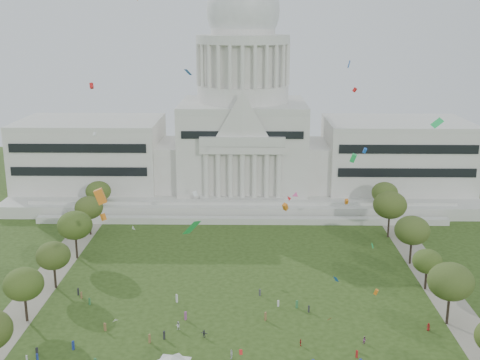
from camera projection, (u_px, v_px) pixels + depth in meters
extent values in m
cube|color=beige|center=(243.00, 189.00, 221.48)|extent=(160.00, 60.00, 4.00)
cube|color=beige|center=(242.00, 220.00, 189.84)|extent=(130.00, 3.00, 2.00)
cube|color=beige|center=(242.00, 208.00, 197.18)|extent=(140.00, 3.00, 5.00)
cube|color=beige|center=(91.00, 155.00, 217.98)|extent=(50.00, 34.00, 22.00)
cube|color=beige|center=(395.00, 156.00, 216.38)|extent=(50.00, 34.00, 22.00)
cube|color=beige|center=(168.00, 164.00, 216.41)|extent=(12.00, 26.00, 16.00)
cube|color=beige|center=(318.00, 165.00, 215.62)|extent=(12.00, 26.00, 16.00)
cube|color=beige|center=(243.00, 147.00, 216.41)|extent=(44.00, 38.00, 28.00)
cube|color=beige|center=(242.00, 150.00, 196.26)|extent=(28.00, 3.00, 2.40)
cube|color=black|center=(78.00, 160.00, 200.85)|extent=(46.00, 0.40, 11.00)
cube|color=black|center=(408.00, 161.00, 199.24)|extent=(46.00, 0.40, 11.00)
cylinder|color=beige|center=(243.00, 93.00, 211.44)|extent=(32.00, 32.00, 6.00)
cylinder|color=beige|center=(243.00, 64.00, 208.88)|extent=(28.00, 28.00, 14.00)
cylinder|color=beige|center=(243.00, 39.00, 206.71)|extent=(32.40, 32.40, 3.00)
cylinder|color=beige|center=(243.00, 23.00, 205.30)|extent=(22.00, 22.00, 8.00)
ellipsoid|color=silver|center=(243.00, 11.00, 204.27)|extent=(25.00, 25.00, 26.20)
cube|color=gray|center=(34.00, 295.00, 140.53)|extent=(8.00, 160.00, 0.04)
cube|color=gray|center=(446.00, 297.00, 139.12)|extent=(8.00, 160.00, 0.04)
cylinder|color=black|center=(26.00, 309.00, 127.52)|extent=(0.56, 0.56, 5.47)
ellipsoid|color=#365118|center=(24.00, 284.00, 126.03)|extent=(8.42, 8.42, 6.89)
cylinder|color=black|center=(448.00, 310.00, 126.25)|extent=(0.56, 0.56, 6.20)
ellipsoid|color=#35491B|center=(451.00, 282.00, 124.56)|extent=(9.55, 9.55, 7.82)
cylinder|color=black|center=(55.00, 277.00, 143.58)|extent=(0.56, 0.56, 5.27)
ellipsoid|color=#344718|center=(53.00, 256.00, 142.15)|extent=(8.12, 8.12, 6.65)
cylinder|color=black|center=(426.00, 280.00, 142.93)|extent=(0.56, 0.56, 4.56)
ellipsoid|color=#344E18|center=(427.00, 261.00, 141.70)|extent=(7.01, 7.01, 5.74)
cylinder|color=black|center=(77.00, 248.00, 161.37)|extent=(0.56, 0.56, 6.03)
ellipsoid|color=#324D16|center=(75.00, 225.00, 159.73)|extent=(9.29, 9.29, 7.60)
cylinder|color=black|center=(410.00, 253.00, 157.78)|extent=(0.56, 0.56, 5.97)
ellipsoid|color=#394C1C|center=(412.00, 230.00, 156.16)|extent=(9.19, 9.19, 7.52)
cylinder|color=black|center=(90.00, 226.00, 179.44)|extent=(0.56, 0.56, 5.41)
ellipsoid|color=#3D4D1C|center=(89.00, 208.00, 177.97)|extent=(8.33, 8.33, 6.81)
cylinder|color=black|center=(388.00, 227.00, 177.23)|extent=(0.56, 0.56, 6.37)
ellipsoid|color=#384918|center=(390.00, 205.00, 175.50)|extent=(9.82, 9.82, 8.03)
cylinder|color=black|center=(99.00, 208.00, 196.99)|extent=(0.56, 0.56, 5.32)
ellipsoid|color=#364D18|center=(98.00, 191.00, 195.55)|extent=(8.19, 8.19, 6.70)
cylinder|color=black|center=(384.00, 210.00, 194.64)|extent=(0.56, 0.56, 5.47)
ellipsoid|color=#3A4E1C|center=(385.00, 193.00, 193.16)|extent=(8.42, 8.42, 6.89)
pyramid|color=white|center=(173.00, 359.00, 107.54)|extent=(8.99, 8.99, 1.84)
imported|color=#B21E1E|center=(428.00, 327.00, 124.06)|extent=(0.96, 0.95, 1.68)
imported|color=#994C8C|center=(365.00, 340.00, 118.89)|extent=(0.91, 0.81, 1.60)
imported|color=silver|center=(232.00, 354.00, 113.71)|extent=(0.89, 1.23, 1.88)
imported|color=#4C4C51|center=(204.00, 334.00, 121.41)|extent=(1.60, 1.13, 1.60)
imported|color=silver|center=(178.00, 326.00, 124.40)|extent=(0.90, 0.56, 1.84)
imported|color=#B21E1E|center=(301.00, 343.00, 118.23)|extent=(0.46, 0.84, 1.42)
cube|color=#26262B|center=(37.00, 351.00, 114.89)|extent=(0.49, 0.49, 1.63)
cube|color=#33723F|center=(297.00, 304.00, 133.76)|extent=(0.55, 0.43, 1.82)
cube|color=navy|center=(73.00, 345.00, 116.77)|extent=(0.41, 0.55, 1.86)
cube|color=olive|center=(81.00, 295.00, 138.49)|extent=(0.35, 0.47, 1.57)
cube|color=silver|center=(27.00, 359.00, 112.38)|extent=(0.32, 0.44, 1.51)
cube|color=silver|center=(177.00, 298.00, 136.50)|extent=(0.55, 0.59, 1.90)
cube|color=#33723F|center=(90.00, 301.00, 135.31)|extent=(0.50, 0.48, 1.63)
cube|color=silver|center=(278.00, 303.00, 134.51)|extent=(0.47, 0.40, 1.51)
cube|color=#26262B|center=(309.00, 309.00, 131.88)|extent=(0.33, 0.46, 1.58)
cube|color=#B21E1E|center=(357.00, 354.00, 114.03)|extent=(0.43, 0.48, 1.53)
cube|color=#994C8C|center=(186.00, 316.00, 128.47)|extent=(0.53, 0.59, 1.90)
cube|color=olive|center=(150.00, 338.00, 119.32)|extent=(0.42, 0.55, 1.85)
cube|color=olive|center=(265.00, 316.00, 128.24)|extent=(0.49, 0.59, 1.90)
cube|color=#4C4C51|center=(260.00, 292.00, 139.88)|extent=(0.48, 0.48, 1.59)
cube|color=#26262B|center=(164.00, 335.00, 120.68)|extent=(0.39, 0.52, 1.76)
cube|color=navy|center=(37.00, 358.00, 112.57)|extent=(0.51, 0.52, 1.69)
cube|color=olive|center=(105.00, 327.00, 123.93)|extent=(0.54, 0.47, 1.75)
cube|color=#26262B|center=(78.00, 292.00, 140.10)|extent=(0.29, 0.47, 1.75)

